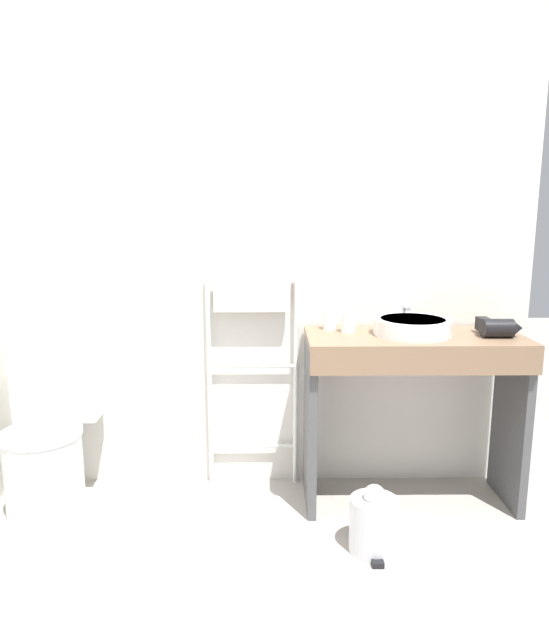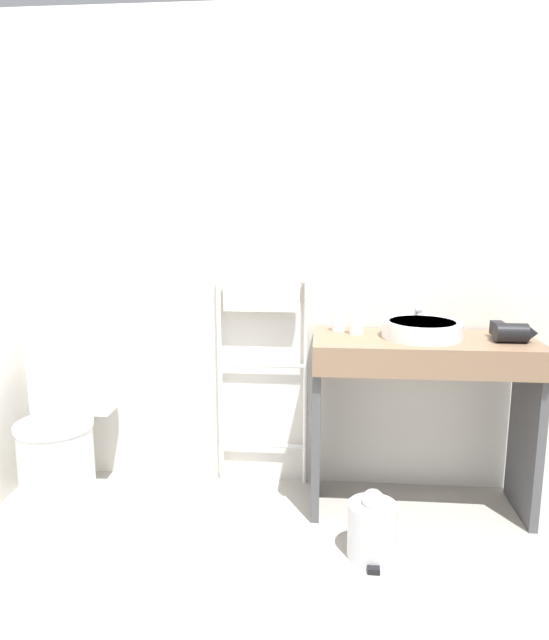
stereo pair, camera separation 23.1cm
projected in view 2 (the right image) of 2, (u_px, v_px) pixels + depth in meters
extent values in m
cube|color=silver|center=(267.00, 257.00, 2.98)|extent=(2.86, 0.12, 2.44)
cylinder|color=white|center=(57.00, 468.00, 2.79)|extent=(0.36, 0.36, 0.43)
cylinder|color=white|center=(54.00, 425.00, 2.75)|extent=(0.37, 0.37, 0.02)
cube|color=white|center=(74.00, 380.00, 2.96)|extent=(0.41, 0.18, 0.32)
cylinder|color=silver|center=(72.00, 349.00, 2.93)|extent=(0.05, 0.05, 0.01)
cylinder|color=white|center=(220.00, 379.00, 3.03)|extent=(0.02, 0.02, 1.15)
cylinder|color=white|center=(306.00, 381.00, 2.99)|extent=(0.02, 0.02, 1.15)
cylinder|color=white|center=(263.00, 445.00, 3.08)|extent=(0.46, 0.02, 0.02)
cylinder|color=white|center=(263.00, 366.00, 2.99)|extent=(0.46, 0.02, 0.02)
cylinder|color=white|center=(262.00, 281.00, 2.91)|extent=(0.46, 0.02, 0.02)
cube|color=silver|center=(262.00, 296.00, 2.90)|extent=(0.39, 0.04, 0.16)
cube|color=#84664C|center=(424.00, 342.00, 2.68)|extent=(1.04, 0.45, 0.03)
cube|color=#84664C|center=(432.00, 368.00, 2.48)|extent=(1.04, 0.02, 0.10)
cube|color=#4C4C4F|center=(316.00, 425.00, 2.81)|extent=(0.04, 0.39, 0.83)
cube|color=#4C4C4F|center=(526.00, 432.00, 2.72)|extent=(0.04, 0.39, 0.83)
cylinder|color=white|center=(422.00, 329.00, 2.69)|extent=(0.38, 0.38, 0.08)
cylinder|color=silver|center=(422.00, 322.00, 2.68)|extent=(0.31, 0.31, 0.01)
cylinder|color=silver|center=(416.00, 318.00, 2.86)|extent=(0.02, 0.02, 0.12)
cylinder|color=silver|center=(418.00, 310.00, 2.81)|extent=(0.02, 0.09, 0.02)
cylinder|color=white|center=(339.00, 321.00, 2.84)|extent=(0.07, 0.07, 0.10)
cylinder|color=white|center=(356.00, 323.00, 2.76)|extent=(0.07, 0.07, 0.10)
cylinder|color=black|center=(511.00, 333.00, 2.59)|extent=(0.14, 0.09, 0.09)
cone|color=black|center=(533.00, 333.00, 2.58)|extent=(0.05, 0.08, 0.08)
cube|color=black|center=(498.00, 329.00, 2.68)|extent=(0.05, 0.09, 0.06)
cylinder|color=silver|center=(372.00, 530.00, 2.42)|extent=(0.21, 0.21, 0.24)
sphere|color=silver|center=(373.00, 500.00, 2.40)|extent=(0.09, 0.09, 0.09)
cube|color=black|center=(374.00, 570.00, 2.33)|extent=(0.05, 0.04, 0.02)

